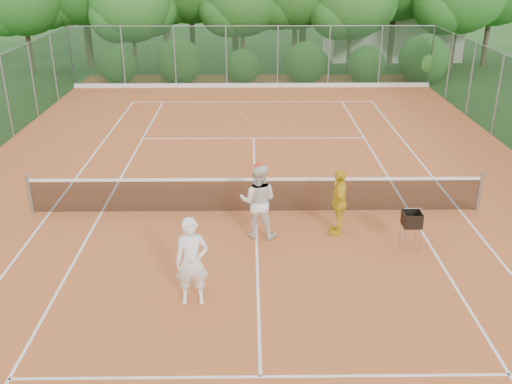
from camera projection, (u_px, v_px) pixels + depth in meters
ground at (256, 212)px, 15.23m from camera, size 120.00×120.00×0.00m
clay_court at (256, 212)px, 15.23m from camera, size 18.00×36.00×0.02m
club_building at (390, 33)px, 36.82m from camera, size 8.00×5.00×3.00m
tennis_net at (256, 194)px, 15.02m from camera, size 11.97×0.10×1.10m
player_white at (192, 262)px, 11.00m from camera, size 0.69×0.47×1.81m
player_center_grp at (258, 201)px, 13.58m from camera, size 1.00×0.83×1.89m
player_yellow at (339, 202)px, 13.77m from camera, size 0.55×1.03×1.67m
ball_hopper at (412, 220)px, 13.08m from camera, size 0.40×0.40×0.92m
stray_ball_a at (243, 114)px, 24.10m from camera, size 0.07×0.07×0.07m
stray_ball_b at (227, 101)px, 26.09m from camera, size 0.07×0.07×0.07m
stray_ball_c at (246, 118)px, 23.48m from camera, size 0.07×0.07×0.07m
court_markings at (256, 211)px, 15.22m from camera, size 11.03×23.83×0.01m
fence_back at (252, 57)px, 28.43m from camera, size 18.07×0.07×3.00m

